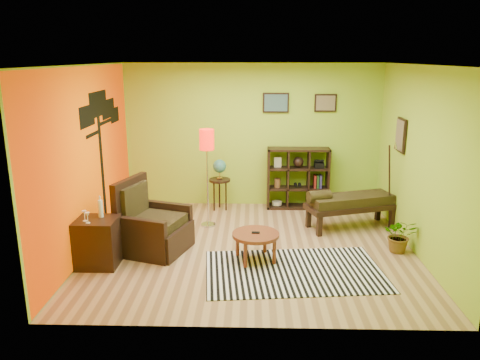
{
  "coord_description": "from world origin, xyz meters",
  "views": [
    {
      "loc": [
        0.01,
        -6.85,
        2.92
      ],
      "look_at": [
        -0.18,
        0.18,
        1.05
      ],
      "focal_mm": 35.0,
      "sensor_mm": 36.0,
      "label": 1
    }
  ],
  "objects_px": {
    "coffee_table": "(256,237)",
    "cube_shelf": "(299,178)",
    "armchair": "(151,229)",
    "side_cabinet": "(97,242)",
    "bench": "(349,202)",
    "floor_lamp": "(207,148)",
    "globe_table": "(220,172)",
    "potted_plant": "(400,239)"
  },
  "relations": [
    {
      "from": "bench",
      "to": "potted_plant",
      "type": "bearing_deg",
      "value": -60.08
    },
    {
      "from": "side_cabinet",
      "to": "coffee_table",
      "type": "bearing_deg",
      "value": 5.7
    },
    {
      "from": "floor_lamp",
      "to": "globe_table",
      "type": "bearing_deg",
      "value": 80.84
    },
    {
      "from": "side_cabinet",
      "to": "floor_lamp",
      "type": "xyz_separation_m",
      "value": [
        1.43,
        1.66,
        1.04
      ]
    },
    {
      "from": "globe_table",
      "to": "bench",
      "type": "bearing_deg",
      "value": -22.34
    },
    {
      "from": "floor_lamp",
      "to": "globe_table",
      "type": "height_order",
      "value": "floor_lamp"
    },
    {
      "from": "coffee_table",
      "to": "side_cabinet",
      "type": "xyz_separation_m",
      "value": [
        -2.26,
        -0.23,
        -0.01
      ]
    },
    {
      "from": "coffee_table",
      "to": "side_cabinet",
      "type": "relative_size",
      "value": 0.68
    },
    {
      "from": "cube_shelf",
      "to": "coffee_table",
      "type": "bearing_deg",
      "value": -108.86
    },
    {
      "from": "side_cabinet",
      "to": "armchair",
      "type": "bearing_deg",
      "value": 40.81
    },
    {
      "from": "armchair",
      "to": "potted_plant",
      "type": "bearing_deg",
      "value": 0.4
    },
    {
      "from": "side_cabinet",
      "to": "floor_lamp",
      "type": "bearing_deg",
      "value": 49.18
    },
    {
      "from": "armchair",
      "to": "cube_shelf",
      "type": "height_order",
      "value": "cube_shelf"
    },
    {
      "from": "armchair",
      "to": "potted_plant",
      "type": "xyz_separation_m",
      "value": [
        3.82,
        0.03,
        -0.13
      ]
    },
    {
      "from": "floor_lamp",
      "to": "coffee_table",
      "type": "bearing_deg",
      "value": -59.8
    },
    {
      "from": "side_cabinet",
      "to": "globe_table",
      "type": "bearing_deg",
      "value": 58.41
    },
    {
      "from": "floor_lamp",
      "to": "bench",
      "type": "distance_m",
      "value": 2.62
    },
    {
      "from": "side_cabinet",
      "to": "globe_table",
      "type": "xyz_separation_m",
      "value": [
        1.58,
        2.56,
        0.41
      ]
    },
    {
      "from": "floor_lamp",
      "to": "globe_table",
      "type": "distance_m",
      "value": 1.12
    },
    {
      "from": "globe_table",
      "to": "bench",
      "type": "height_order",
      "value": "globe_table"
    },
    {
      "from": "cube_shelf",
      "to": "potted_plant",
      "type": "height_order",
      "value": "cube_shelf"
    },
    {
      "from": "armchair",
      "to": "globe_table",
      "type": "height_order",
      "value": "armchair"
    },
    {
      "from": "coffee_table",
      "to": "cube_shelf",
      "type": "relative_size",
      "value": 0.57
    },
    {
      "from": "side_cabinet",
      "to": "potted_plant",
      "type": "bearing_deg",
      "value": 7.53
    },
    {
      "from": "coffee_table",
      "to": "armchair",
      "type": "relative_size",
      "value": 0.6
    },
    {
      "from": "armchair",
      "to": "side_cabinet",
      "type": "relative_size",
      "value": 1.14
    },
    {
      "from": "coffee_table",
      "to": "bench",
      "type": "relative_size",
      "value": 0.42
    },
    {
      "from": "cube_shelf",
      "to": "globe_table",
      "type": "bearing_deg",
      "value": -174.16
    },
    {
      "from": "armchair",
      "to": "bench",
      "type": "relative_size",
      "value": 0.7
    },
    {
      "from": "side_cabinet",
      "to": "globe_table",
      "type": "relative_size",
      "value": 1.01
    },
    {
      "from": "floor_lamp",
      "to": "cube_shelf",
      "type": "bearing_deg",
      "value": 32.31
    },
    {
      "from": "armchair",
      "to": "cube_shelf",
      "type": "bearing_deg",
      "value": 41.23
    },
    {
      "from": "globe_table",
      "to": "floor_lamp",
      "type": "bearing_deg",
      "value": -99.16
    },
    {
      "from": "side_cabinet",
      "to": "bench",
      "type": "relative_size",
      "value": 0.61
    },
    {
      "from": "side_cabinet",
      "to": "globe_table",
      "type": "distance_m",
      "value": 3.04
    },
    {
      "from": "coffee_table",
      "to": "cube_shelf",
      "type": "distance_m",
      "value": 2.65
    },
    {
      "from": "floor_lamp",
      "to": "cube_shelf",
      "type": "xyz_separation_m",
      "value": [
        1.68,
        1.07,
        -0.8
      ]
    },
    {
      "from": "coffee_table",
      "to": "armchair",
      "type": "bearing_deg",
      "value": 168.1
    },
    {
      "from": "floor_lamp",
      "to": "bench",
      "type": "bearing_deg",
      "value": -0.93
    },
    {
      "from": "coffee_table",
      "to": "cube_shelf",
      "type": "height_order",
      "value": "cube_shelf"
    },
    {
      "from": "armchair",
      "to": "potted_plant",
      "type": "height_order",
      "value": "armchair"
    },
    {
      "from": "floor_lamp",
      "to": "potted_plant",
      "type": "bearing_deg",
      "value": -19.27
    }
  ]
}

